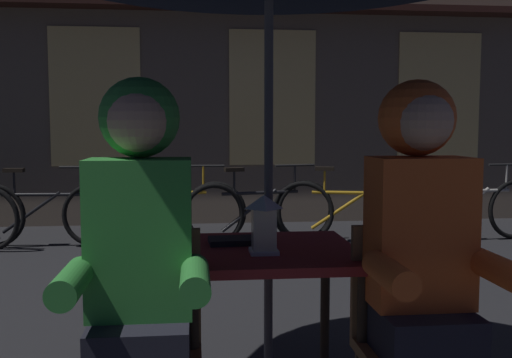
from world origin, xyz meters
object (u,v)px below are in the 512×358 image
object	(u,v)px
bicycle_third	(166,211)
person_right_hooded	(422,240)
bicycle_fifth	(351,211)
bicycle_furthest	(473,209)
person_left_hooded	(140,246)
bicycle_fourth	(260,211)
bicycle_second	(43,214)
lantern	(264,223)
chair_left	(143,345)
cafe_table	(268,272)
chair_right	(414,334)
book	(233,241)

from	to	relation	value
bicycle_third	person_right_hooded	bearing A→B (deg)	-75.84
bicycle_fifth	bicycle_furthest	distance (m)	1.36
bicycle_third	person_left_hooded	bearing A→B (deg)	-88.45
bicycle_furthest	bicycle_fourth	bearing A→B (deg)	178.19
bicycle_second	bicycle_fifth	xyz separation A→B (m)	(3.18, -0.17, 0.00)
lantern	chair_left	world-z (taller)	lantern
cafe_table	bicycle_third	size ratio (longest dim) A/B	0.44
chair_right	bicycle_furthest	xyz separation A→B (m)	(2.22, 4.02, -0.14)
lantern	bicycle_second	xyz separation A→B (m)	(-1.81, 3.89, -0.51)
bicycle_second	bicycle_fifth	size ratio (longest dim) A/B	1.02
bicycle_fourth	book	world-z (taller)	bicycle_fourth
cafe_table	person_left_hooded	size ratio (longest dim) A/B	0.53
chair_right	bicycle_fourth	size ratio (longest dim) A/B	0.53
bicycle_third	bicycle_fourth	xyz separation A→B (m)	(0.98, -0.11, 0.00)
cafe_table	person_left_hooded	world-z (taller)	person_left_hooded
chair_right	book	bearing A→B (deg)	142.69
person_right_hooded	book	xyz separation A→B (m)	(-0.62, 0.53, -0.09)
person_left_hooded	bicycle_furthest	xyz separation A→B (m)	(3.18, 4.07, -0.50)
cafe_table	chair_left	xyz separation A→B (m)	(-0.48, -0.37, -0.15)
cafe_table	chair_left	size ratio (longest dim) A/B	0.85
bicycle_furthest	book	distance (m)	4.56
chair_right	bicycle_fourth	xyz separation A→B (m)	(-0.09, 4.09, -0.14)
chair_right	bicycle_furthest	bearing A→B (deg)	61.09
person_right_hooded	bicycle_third	bearing A→B (deg)	104.16
bicycle_third	bicycle_fourth	distance (m)	0.99
person_right_hooded	bicycle_second	size ratio (longest dim) A/B	0.83
bicycle_fourth	bicycle_fifth	bearing A→B (deg)	-6.12
bicycle_second	bicycle_furthest	size ratio (longest dim) A/B	1.00
person_right_hooded	bicycle_furthest	size ratio (longest dim) A/B	0.84
chair_left	chair_right	bearing A→B (deg)	0.00
bicycle_third	book	size ratio (longest dim) A/B	8.40
cafe_table	bicycle_fourth	bearing A→B (deg)	84.09
chair_right	person_left_hooded	world-z (taller)	person_left_hooded
lantern	chair_left	size ratio (longest dim) A/B	0.27
lantern	person_right_hooded	bearing A→B (deg)	-32.35
bicycle_second	bicycle_fourth	world-z (taller)	same
bicycle_fifth	bicycle_furthest	size ratio (longest dim) A/B	0.98
lantern	chair_right	distance (m)	0.69
chair_left	person_left_hooded	size ratio (longest dim) A/B	0.62
cafe_table	bicycle_fourth	world-z (taller)	bicycle_fourth
chair_left	person_right_hooded	size ratio (longest dim) A/B	0.62
person_left_hooded	bicycle_second	distance (m)	4.45
cafe_table	bicycle_fourth	xyz separation A→B (m)	(0.39, 3.72, -0.29)
bicycle_third	bicycle_fifth	bearing A→B (deg)	-6.40
lantern	person_left_hooded	world-z (taller)	person_left_hooded
bicycle_furthest	bicycle_second	bearing A→B (deg)	178.28
bicycle_second	bicycle_fifth	distance (m)	3.18
chair_right	lantern	bearing A→B (deg)	152.43
lantern	bicycle_third	world-z (taller)	lantern
bicycle_second	person_left_hooded	bearing A→B (deg)	-72.10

